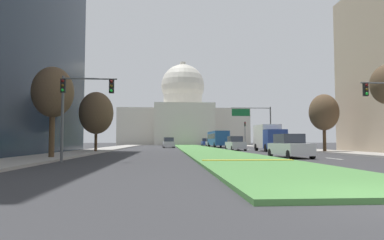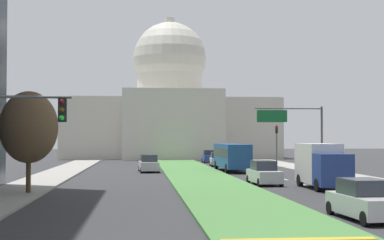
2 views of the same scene
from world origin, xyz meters
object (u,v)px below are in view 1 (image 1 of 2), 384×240
at_px(street_tree_left_mid, 96,113).
at_px(overhead_guide_sign, 255,118).
at_px(traffic_light_near_left, 77,99).
at_px(street_tree_right_mid, 324,113).
at_px(city_bus, 218,138).
at_px(sedan_lead_stopped, 290,147).
at_px(street_tree_left_near, 53,93).
at_px(box_truck_delivery, 269,137).
at_px(traffic_light_far_right, 245,130).
at_px(sedan_very_far, 205,142).
at_px(capitol_building, 183,117).
at_px(sedan_distant, 169,143).
at_px(sedan_midblock, 235,144).
at_px(sedan_far_horizon, 210,143).

bearing_deg(street_tree_left_mid, overhead_guide_sign, 32.97).
height_order(traffic_light_near_left, street_tree_right_mid, street_tree_right_mid).
bearing_deg(city_bus, sedan_lead_stopped, -90.00).
xyz_separation_m(street_tree_left_near, city_bus, (17.31, 37.49, -2.90)).
bearing_deg(street_tree_right_mid, box_truck_delivery, 133.37).
bearing_deg(traffic_light_far_right, traffic_light_near_left, -114.13).
distance_m(street_tree_left_near, sedan_very_far, 61.36).
bearing_deg(capitol_building, sedan_distant, -95.91).
distance_m(street_tree_left_near, sedan_distant, 37.62).
xyz_separation_m(overhead_guide_sign, sedan_midblock, (-4.64, -7.40, -3.82)).
xyz_separation_m(overhead_guide_sign, sedan_lead_stopped, (-4.29, -26.31, -3.84)).
bearing_deg(box_truck_delivery, street_tree_left_mid, -172.46).
distance_m(sedan_midblock, city_bus, 17.96).
xyz_separation_m(traffic_light_far_right, street_tree_right_mid, (1.14, -32.56, 1.00)).
bearing_deg(street_tree_right_mid, sedan_lead_stopped, -126.50).
bearing_deg(street_tree_right_mid, overhead_guide_sign, 101.73).
xyz_separation_m(sedan_distant, sedan_far_horizon, (9.04, 11.93, -0.04)).
bearing_deg(traffic_light_near_left, overhead_guide_sign, 58.27).
bearing_deg(traffic_light_far_right, city_bus, -137.17).
relative_size(capitol_building, overhead_guide_sign, 5.81).
distance_m(traffic_light_near_left, street_tree_right_mid, 26.64).
relative_size(overhead_guide_sign, street_tree_left_near, 1.00).
bearing_deg(sedan_lead_stopped, street_tree_left_near, -177.88).
bearing_deg(sedan_distant, box_truck_delivery, -59.82).
xyz_separation_m(street_tree_left_near, sedan_lead_stopped, (17.31, 0.64, -3.83)).
distance_m(capitol_building, traffic_light_near_left, 84.44).
bearing_deg(sedan_very_far, sedan_midblock, -90.68).
bearing_deg(street_tree_left_near, street_tree_right_mid, 23.69).
relative_size(sedan_far_horizon, city_bus, 0.43).
xyz_separation_m(traffic_light_far_right, sedan_distant, (-15.49, -7.00, -2.46)).
bearing_deg(sedan_distant, street_tree_left_near, -102.80).
bearing_deg(street_tree_left_near, traffic_light_far_right, 61.33).
bearing_deg(box_truck_delivery, sedan_midblock, 131.99).
bearing_deg(city_bus, sedan_distant, -173.72).
height_order(capitol_building, sedan_lead_stopped, capitol_building).
bearing_deg(sedan_lead_stopped, sedan_far_horizon, 89.97).
height_order(sedan_midblock, city_bus, city_bus).
bearing_deg(traffic_light_far_right, sedan_very_far, 112.71).
bearing_deg(overhead_guide_sign, capitol_building, 99.41).
distance_m(overhead_guide_sign, box_truck_delivery, 11.62).
relative_size(street_tree_left_near, sedan_far_horizon, 1.37).
height_order(capitol_building, sedan_midblock, capitol_building).
bearing_deg(sedan_distant, overhead_guide_sign, -35.66).
relative_size(overhead_guide_sign, sedan_lead_stopped, 1.38).
distance_m(capitol_building, street_tree_right_mid, 70.26).
relative_size(street_tree_left_mid, city_bus, 0.60).
distance_m(street_tree_left_mid, sedan_midblock, 18.14).
distance_m(street_tree_left_mid, city_bus, 29.78).
distance_m(box_truck_delivery, city_bus, 21.90).
xyz_separation_m(traffic_light_near_left, street_tree_left_mid, (-2.33, 16.84, 0.50)).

